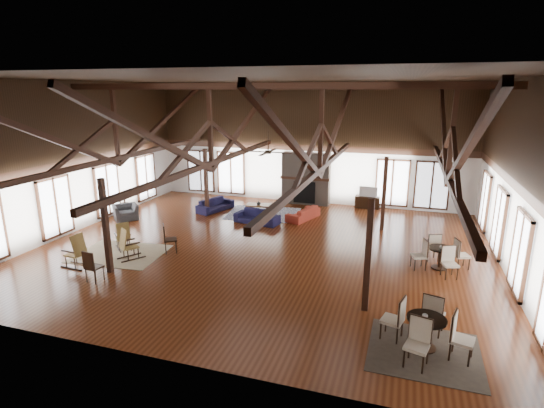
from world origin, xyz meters
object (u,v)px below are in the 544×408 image
(sofa_orange, at_px, (303,213))
(sofa_navy_left, at_px, (215,205))
(sofa_navy_front, at_px, (257,217))
(coffee_table, at_px, (259,206))
(armchair, at_px, (126,212))
(tv_console, at_px, (367,202))
(cafe_table_near, at_px, (426,327))
(cafe_table_far, at_px, (441,254))

(sofa_orange, bearing_deg, sofa_navy_left, -72.15)
(sofa_navy_front, relative_size, coffee_table, 1.54)
(sofa_navy_front, bearing_deg, armchair, -158.03)
(coffee_table, relative_size, armchair, 1.25)
(sofa_navy_left, relative_size, coffee_table, 1.51)
(sofa_orange, xyz_separation_m, tv_console, (2.57, 2.78, 0.02))
(sofa_orange, height_order, coffee_table, sofa_orange)
(cafe_table_near, relative_size, cafe_table_far, 1.08)
(tv_console, bearing_deg, sofa_navy_left, -158.67)
(sofa_navy_left, xyz_separation_m, coffee_table, (2.22, 0.08, 0.12))
(cafe_table_far, bearing_deg, sofa_navy_left, 157.67)
(sofa_orange, relative_size, cafe_table_far, 0.98)
(cafe_table_near, bearing_deg, armchair, 152.98)
(armchair, bearing_deg, cafe_table_near, -73.40)
(coffee_table, height_order, cafe_table_near, cafe_table_near)
(sofa_orange, distance_m, coffee_table, 2.15)
(sofa_navy_front, xyz_separation_m, tv_console, (4.35, 3.97, 0.01))
(cafe_table_near, bearing_deg, tv_console, 101.48)
(sofa_navy_left, bearing_deg, coffee_table, -68.34)
(sofa_orange, xyz_separation_m, cafe_table_far, (5.53, -3.99, 0.22))
(sofa_orange, xyz_separation_m, coffee_table, (-2.14, 0.16, 0.13))
(coffee_table, distance_m, cafe_table_near, 11.43)
(sofa_navy_front, bearing_deg, cafe_table_far, -11.12)
(sofa_navy_front, distance_m, sofa_navy_left, 2.87)
(sofa_navy_front, relative_size, cafe_table_far, 1.03)
(sofa_navy_left, height_order, cafe_table_far, cafe_table_far)
(sofa_navy_front, height_order, coffee_table, sofa_navy_front)
(sofa_orange, bearing_deg, coffee_table, -75.32)
(sofa_orange, height_order, tv_console, tv_console)
(sofa_navy_left, bearing_deg, cafe_table_near, -114.19)
(sofa_navy_front, height_order, armchair, armchair)
(armchair, xyz_separation_m, cafe_table_near, (12.52, -6.38, 0.19))
(armchair, bearing_deg, sofa_navy_left, -8.44)
(sofa_orange, height_order, armchair, armchair)
(sofa_navy_front, relative_size, armchair, 1.92)
(sofa_navy_front, xyz_separation_m, coffee_table, (-0.36, 1.35, 0.12))
(sofa_orange, bearing_deg, cafe_table_near, 48.02)
(sofa_navy_front, height_order, cafe_table_near, cafe_table_near)
(sofa_navy_front, distance_m, tv_console, 5.89)
(coffee_table, relative_size, tv_console, 1.09)
(cafe_table_far, bearing_deg, tv_console, 113.58)
(cafe_table_far, bearing_deg, armchair, 173.29)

